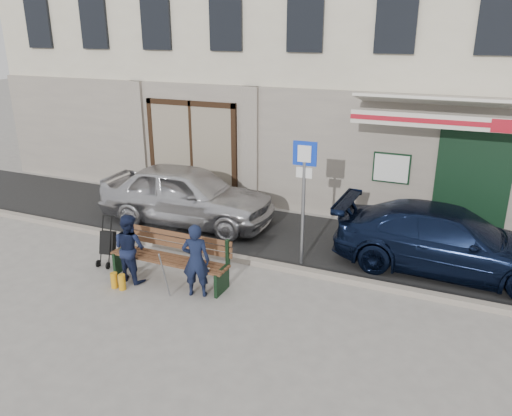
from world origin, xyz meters
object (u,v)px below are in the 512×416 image
Objects in this scene: parking_sign at (304,184)px; man at (196,260)px; stroller at (108,244)px; car_silver at (187,194)px; car_navy at (448,240)px; bench at (167,258)px; woman at (130,248)px.

man is at bearing -124.83° from parking_sign.
man is at bearing -20.62° from stroller.
car_silver is 4.26× the size of stroller.
car_navy is 5.49m from bench.
man is at bearing -170.92° from woman.
car_navy is at bearing -162.39° from man.
woman is (-5.48, -2.88, 0.03)m from car_navy.
parking_sign reaches higher than car_navy.
parking_sign reaches higher than man.
car_navy is 6.81m from stroller.
parking_sign is 2.51× the size of stroller.
man is at bearing 126.24° from car_navy.
car_silver is 3.08m from bench.
car_navy is at bearing 28.38° from bench.
car_silver is 2.73m from stroller.
car_navy is 3.31× the size of woman.
car_silver is 3.25× the size of woman.
car_silver is 3.66m from parking_sign.
bench is (1.26, -2.79, -0.28)m from car_silver.
woman is (-1.45, 0.00, -0.02)m from man.
parking_sign is at bearing 108.76° from car_navy.
man is at bearing -19.21° from bench.
man is 1.35× the size of stroller.
car_silver reaches higher than bench.
man reaches higher than woman.
woman is at bearing -18.19° from man.
man is (0.80, -0.28, 0.23)m from bench.
parking_sign is at bearing -141.28° from man.
car_silver is at bearing -69.58° from woman.
woman is at bearing -145.75° from parking_sign.
parking_sign reaches higher than stroller.
man is (2.05, -3.07, -0.05)m from car_silver.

